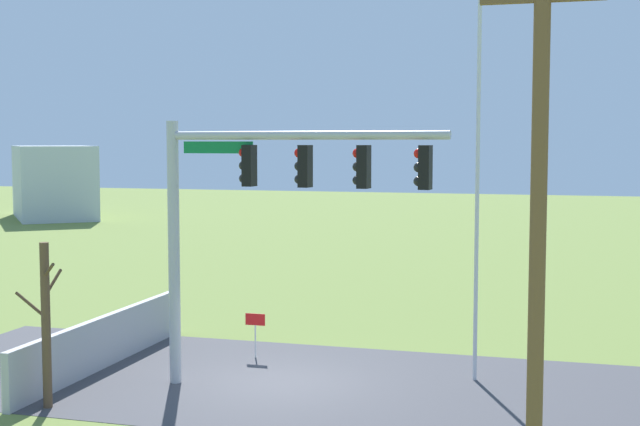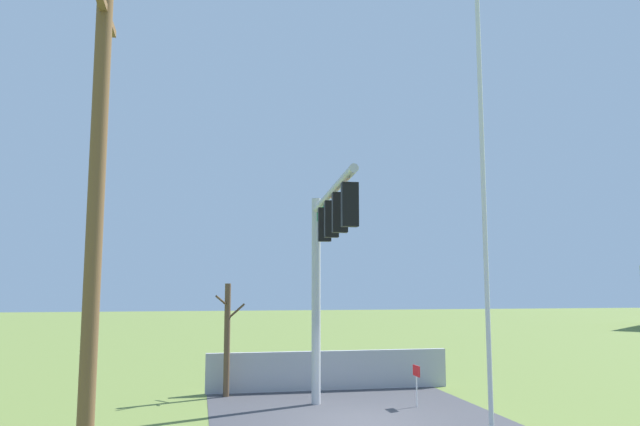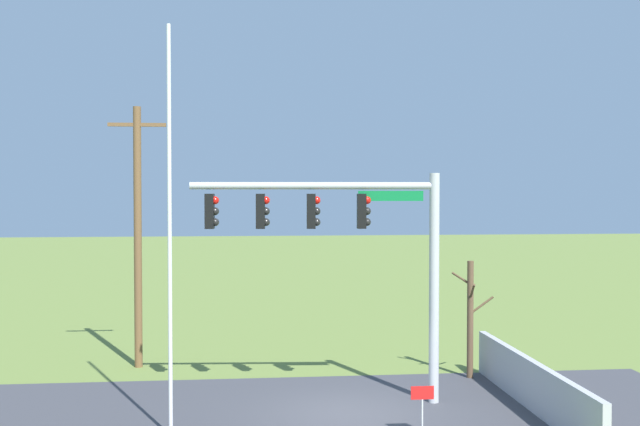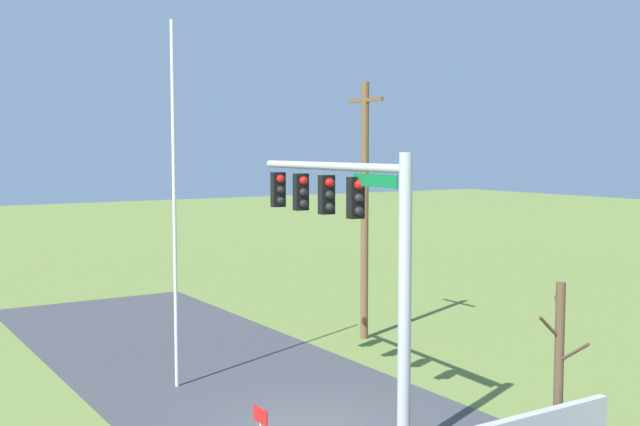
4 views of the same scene
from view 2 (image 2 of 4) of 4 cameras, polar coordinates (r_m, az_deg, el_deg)
name	(u,v)px [view 2 (image 2 of 4)]	position (r m, az deg, el deg)	size (l,w,h in m)	color
ground_plane	(361,421)	(17.10, 3.87, -19.06)	(160.00, 160.00, 0.00)	olive
sidewalk_corner	(310,398)	(20.31, -0.94, -17.15)	(6.00, 6.00, 0.01)	#B7B5AD
retaining_fence	(330,370)	(21.79, 0.92, -14.68)	(0.20, 8.58, 1.35)	#A8A8AD
signal_mast	(326,249)	(16.82, 0.53, -3.42)	(6.86, 0.78, 6.38)	#B2B5BA
flagpole	(485,222)	(13.12, 15.33, -0.84)	(0.10, 0.10, 9.84)	silver
utility_pole	(95,226)	(10.11, -20.56, -1.20)	(1.90, 0.26, 8.68)	brown
bare_tree	(227,338)	(20.60, -8.79, -11.59)	(1.27, 1.02, 3.69)	brown
open_sign	(416,376)	(18.99, 9.12, -15.01)	(0.56, 0.04, 1.22)	silver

